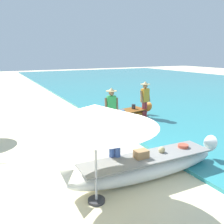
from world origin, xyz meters
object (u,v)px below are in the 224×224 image
at_px(boat_orange_midground, 113,118).
at_px(patio_umbrella_large, 95,115).
at_px(person_tourist_customer, 115,142).
at_px(person_vendor_assistant, 145,98).
at_px(boat_white_foreground, 147,166).
at_px(person_vendor_hatted, 111,105).

xyz_separation_m(boat_orange_midground, patio_umbrella_large, (-2.93, -4.91, 1.60)).
xyz_separation_m(boat_orange_midground, person_tourist_customer, (-2.12, -4.19, 0.67)).
relative_size(person_vendor_assistant, patio_umbrella_large, 0.72).
relative_size(boat_white_foreground, patio_umbrella_large, 1.79).
relative_size(boat_white_foreground, person_vendor_assistant, 2.50).
xyz_separation_m(boat_orange_midground, person_vendor_hatted, (-0.33, -0.49, 0.70)).
distance_m(boat_white_foreground, boat_orange_midground, 4.77).
height_order(boat_white_foreground, person_tourist_customer, person_tourist_customer).
bearing_deg(boat_white_foreground, patio_umbrella_large, -166.99).
relative_size(boat_orange_midground, person_tourist_customer, 2.74).
height_order(boat_white_foreground, person_vendor_assistant, person_vendor_assistant).
relative_size(boat_white_foreground, boat_orange_midground, 0.97).
bearing_deg(boat_white_foreground, boat_orange_midground, 72.93).
bearing_deg(boat_orange_midground, person_vendor_hatted, -123.78).
height_order(boat_orange_midground, patio_umbrella_large, patio_umbrella_large).
bearing_deg(person_vendor_hatted, person_vendor_assistant, 15.56).
bearing_deg(boat_orange_midground, person_tourist_customer, -116.83).
bearing_deg(person_tourist_customer, person_vendor_assistant, 48.20).
distance_m(person_tourist_customer, person_vendor_assistant, 5.73).
bearing_deg(boat_orange_midground, person_vendor_assistant, 2.54).
xyz_separation_m(person_tourist_customer, patio_umbrella_large, (-0.81, -0.72, 0.93)).
relative_size(boat_orange_midground, patio_umbrella_large, 1.85).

